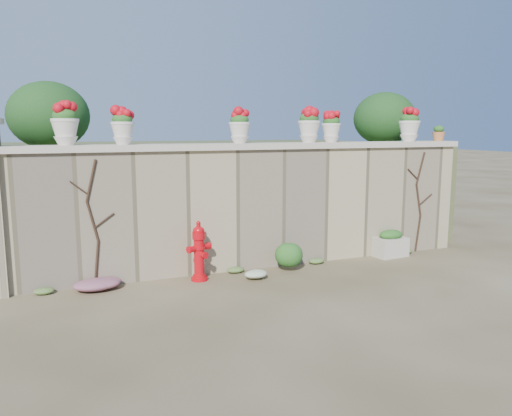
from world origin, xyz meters
name	(u,v)px	position (x,y,z in m)	size (l,w,h in m)	color
ground	(305,297)	(0.00, 0.00, 0.00)	(80.00, 80.00, 0.00)	#483C24
stone_wall	(257,208)	(0.00, 1.80, 1.00)	(8.00, 0.40, 2.00)	tan
wall_cap	(257,146)	(0.00, 1.80, 2.05)	(8.10, 0.52, 0.10)	beige
raised_fill	(205,188)	(0.00, 5.00, 1.00)	(9.00, 6.00, 2.00)	#384C23
back_shrub_left	(49,116)	(-3.20, 3.00, 2.55)	(1.30, 1.30, 1.10)	#143814
back_shrub_right	(385,119)	(3.40, 3.00, 2.55)	(1.30, 1.30, 1.10)	#143814
vine_left	(93,222)	(-2.67, 1.58, 0.99)	(0.60, 0.04, 1.91)	black
vine_right	(419,200)	(3.23, 1.58, 0.99)	(0.60, 0.04, 1.91)	black
fire_hydrant	(199,251)	(-1.16, 1.34, 0.47)	(0.40, 0.29, 0.93)	red
planter_box	(391,244)	(2.52, 1.45, 0.23)	(0.63, 0.41, 0.50)	beige
green_shrub	(293,252)	(0.45, 1.30, 0.31)	(0.66, 0.59, 0.63)	#1E5119
magenta_clump	(95,284)	(-2.71, 1.38, 0.11)	(0.84, 0.56, 0.22)	#B92584
white_flowers	(254,274)	(-0.36, 1.03, 0.10)	(0.55, 0.44, 0.20)	white
urn_pot_0	(65,124)	(-2.98, 1.80, 2.40)	(0.39, 0.39, 0.61)	silver
urn_pot_1	(123,126)	(-2.17, 1.80, 2.37)	(0.35, 0.35, 0.55)	silver
urn_pot_2	(240,126)	(-0.31, 1.80, 2.37)	(0.35, 0.35, 0.55)	silver
urn_pot_3	(309,125)	(0.97, 1.80, 2.40)	(0.38, 0.38, 0.60)	silver
urn_pot_4	(331,127)	(1.41, 1.80, 2.36)	(0.34, 0.34, 0.53)	silver
urn_pot_5	(409,125)	(3.10, 1.80, 2.41)	(0.40, 0.40, 0.62)	silver
terracotta_pot	(439,134)	(3.80, 1.80, 2.23)	(0.24, 0.24, 0.29)	#C06E3A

